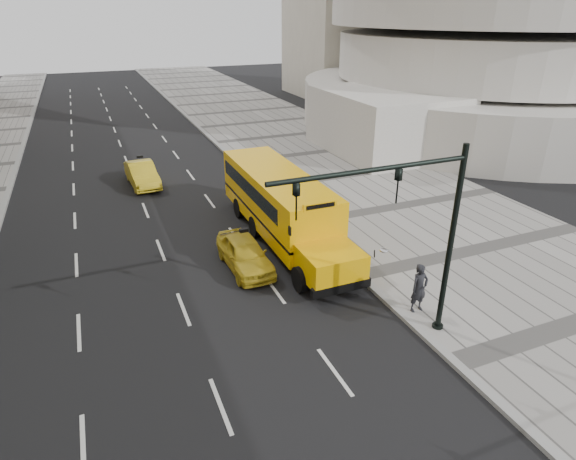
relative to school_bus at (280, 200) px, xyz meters
name	(u,v)px	position (x,y,z in m)	size (l,w,h in m)	color
ground	(183,246)	(-4.50, 0.59, -1.76)	(140.00, 140.00, 0.00)	black
sidewalk_museum	(405,206)	(7.50, 0.59, -1.69)	(12.00, 140.00, 0.15)	gray
curb_museum	(303,224)	(1.50, 0.59, -1.69)	(0.30, 140.00, 0.15)	gray
school_bus	(280,200)	(0.00, 0.00, 0.00)	(2.96, 11.56, 3.19)	#FFB404
taxi_near	(245,253)	(-2.50, -2.38, -1.10)	(1.57, 3.90, 1.33)	gold
taxi_far	(142,174)	(-5.06, 9.73, -1.07)	(1.47, 4.21, 1.39)	gold
pedestrian	(419,288)	(2.06, -7.86, -0.72)	(0.66, 0.43, 1.80)	black
traffic_signal	(416,227)	(0.69, -8.96, 2.33)	(6.18, 0.36, 6.40)	black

